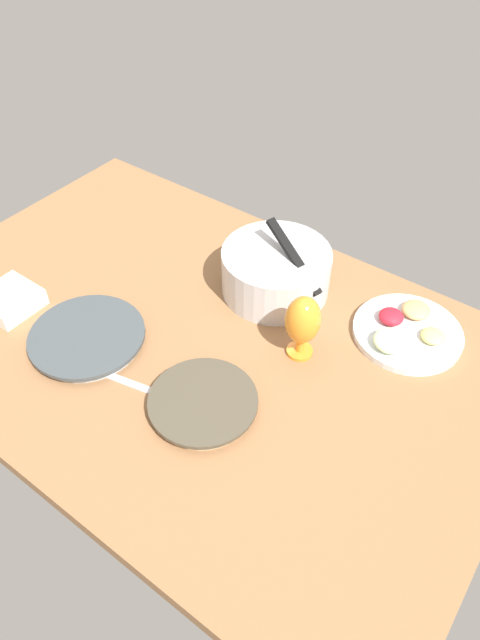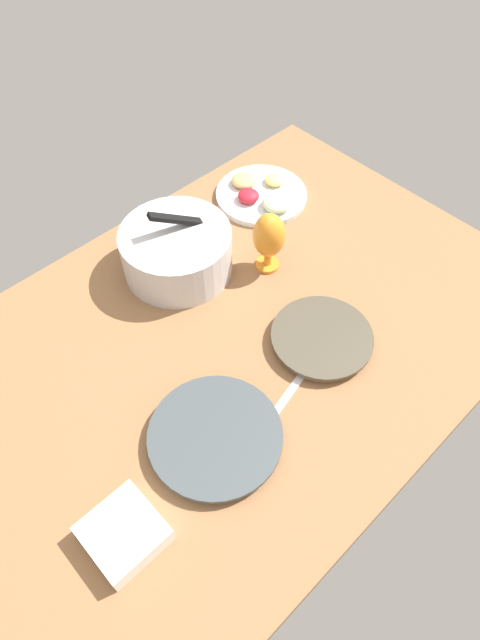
{
  "view_description": "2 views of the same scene",
  "coord_description": "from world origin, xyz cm",
  "px_view_note": "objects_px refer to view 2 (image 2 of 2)",
  "views": [
    {
      "loc": [
        70.25,
        -74.51,
        105.29
      ],
      "look_at": [
        9.14,
        8.44,
        3.31
      ],
      "focal_mm": 32.11,
      "sensor_mm": 36.0,
      "label": 1
    },
    {
      "loc": [
        -49.95,
        -58.25,
        108.93
      ],
      "look_at": [
        5.68,
        0.33,
        3.31
      ],
      "focal_mm": 30.47,
      "sensor_mm": 36.0,
      "label": 2
    }
  ],
  "objects_px": {
    "mixing_bowl": "(177,250)",
    "dinner_plate_left": "(215,437)",
    "hurricane_glass_orange": "(269,237)",
    "dinner_plate_right": "(322,339)",
    "square_bowl_white": "(123,533)",
    "fruit_platter": "(262,194)"
  },
  "relations": [
    {
      "from": "dinner_plate_right",
      "to": "mixing_bowl",
      "type": "relative_size",
      "value": 0.82
    },
    {
      "from": "mixing_bowl",
      "to": "square_bowl_white",
      "type": "xyz_separation_m",
      "value": [
        -0.53,
        -0.48,
        -0.04
      ]
    },
    {
      "from": "dinner_plate_left",
      "to": "dinner_plate_right",
      "type": "height_order",
      "value": "dinner_plate_left"
    },
    {
      "from": "mixing_bowl",
      "to": "fruit_platter",
      "type": "relative_size",
      "value": 1.09
    },
    {
      "from": "dinner_plate_left",
      "to": "hurricane_glass_orange",
      "type": "relative_size",
      "value": 1.62
    },
    {
      "from": "dinner_plate_right",
      "to": "square_bowl_white",
      "type": "distance_m",
      "value": 0.62
    },
    {
      "from": "mixing_bowl",
      "to": "dinner_plate_left",
      "type": "bearing_deg",
      "value": -120.89
    },
    {
      "from": "hurricane_glass_orange",
      "to": "dinner_plate_left",
      "type": "bearing_deg",
      "value": -147.43
    },
    {
      "from": "dinner_plate_right",
      "to": "fruit_platter",
      "type": "xyz_separation_m",
      "value": [
        0.27,
        0.48,
        0.0
      ]
    },
    {
      "from": "fruit_platter",
      "to": "mixing_bowl",
      "type": "bearing_deg",
      "value": -172.43
    },
    {
      "from": "hurricane_glass_orange",
      "to": "square_bowl_white",
      "type": "distance_m",
      "value": 0.78
    },
    {
      "from": "hurricane_glass_orange",
      "to": "fruit_platter",
      "type": "bearing_deg",
      "value": 48.36
    },
    {
      "from": "dinner_plate_left",
      "to": "mixing_bowl",
      "type": "relative_size",
      "value": 0.96
    },
    {
      "from": "mixing_bowl",
      "to": "fruit_platter",
      "type": "xyz_separation_m",
      "value": [
        0.37,
        0.05,
        -0.05
      ]
    },
    {
      "from": "square_bowl_white",
      "to": "dinner_plate_right",
      "type": "bearing_deg",
      "value": 4.14
    },
    {
      "from": "dinner_plate_right",
      "to": "square_bowl_white",
      "type": "xyz_separation_m",
      "value": [
        -0.62,
        -0.05,
        0.01
      ]
    },
    {
      "from": "dinner_plate_right",
      "to": "mixing_bowl",
      "type": "bearing_deg",
      "value": 102.33
    },
    {
      "from": "dinner_plate_left",
      "to": "fruit_platter",
      "type": "height_order",
      "value": "fruit_platter"
    },
    {
      "from": "fruit_platter",
      "to": "square_bowl_white",
      "type": "relative_size",
      "value": 2.0
    },
    {
      "from": "mixing_bowl",
      "to": "hurricane_glass_orange",
      "type": "distance_m",
      "value": 0.24
    },
    {
      "from": "mixing_bowl",
      "to": "hurricane_glass_orange",
      "type": "relative_size",
      "value": 1.69
    },
    {
      "from": "dinner_plate_left",
      "to": "dinner_plate_right",
      "type": "relative_size",
      "value": 1.17
    }
  ]
}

